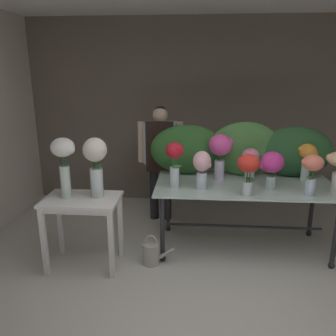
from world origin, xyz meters
The scene contains 17 objects.
ground_plane centered at (0.00, 1.63, 0.00)m, with size 7.35×7.35×0.00m, color beige.
wall_back centered at (0.00, 3.27, 1.40)m, with size 5.66×0.12×2.79m, color #706656.
display_table_glass centered at (0.34, 1.69, 0.68)m, with size 2.00×0.95×0.79m.
side_table_white centered at (-1.38, 1.17, 0.66)m, with size 0.77×0.51×0.77m.
florist centered at (-0.69, 2.44, 0.97)m, with size 0.61×0.24×1.58m.
foliage_backdrop centered at (0.35, 2.04, 1.10)m, with size 2.17×0.31×0.66m.
vase_blush_snapdragons centered at (-0.15, 1.49, 1.04)m, with size 0.20×0.19×0.42m.
vase_coral_freesia centered at (0.95, 1.38, 1.07)m, with size 0.23×0.21×0.43m.
vase_sunset_anemones centered at (1.05, 1.87, 1.07)m, with size 0.22×0.20×0.44m.
vase_fuchsia_tulips centered at (0.06, 1.84, 1.15)m, with size 0.28×0.27×0.54m.
vase_scarlet_stock centered at (0.31, 1.32, 1.09)m, with size 0.22×0.22×0.43m.
vase_magenta_lilies centered at (0.59, 1.55, 1.05)m, with size 0.26×0.24×0.41m.
vase_crimson_ranunculus centered at (-0.45, 1.52, 1.10)m, with size 0.19×0.19×0.50m.
vase_rosy_roses centered at (0.40, 1.82, 1.03)m, with size 0.20×0.19×0.39m.
vase_white_roses_tall centered at (-1.53, 1.17, 1.18)m, with size 0.25×0.23×0.62m.
vase_cream_lisianthus_tall centered at (-1.23, 1.22, 1.15)m, with size 0.24×0.24×0.62m.
watering_can centered at (-0.68, 1.25, 0.13)m, with size 0.35×0.18×0.34m.
Camera 1 is at (-0.24, -1.98, 2.01)m, focal length 36.12 mm.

